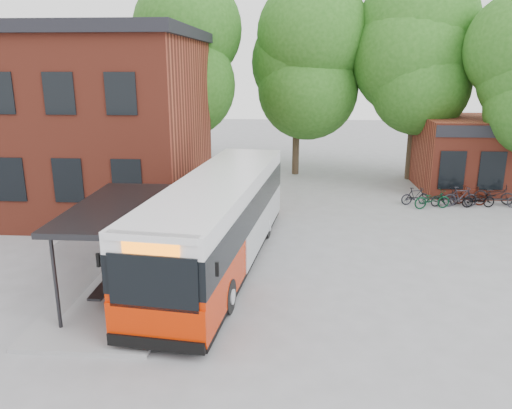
# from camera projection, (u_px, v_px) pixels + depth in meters

# --- Properties ---
(ground) EXTENTS (100.00, 100.00, 0.00)m
(ground) POSITION_uv_depth(u_px,v_px,m) (268.00, 284.00, 16.20)
(ground) COLOR gray
(station_building) EXTENTS (18.40, 10.40, 8.50)m
(station_building) POSITION_uv_depth(u_px,v_px,m) (13.00, 119.00, 24.53)
(station_building) COLOR maroon
(station_building) RESTS_ON ground
(bus_shelter) EXTENTS (3.60, 7.00, 2.90)m
(bus_shelter) POSITION_uv_depth(u_px,v_px,m) (119.00, 250.00, 15.14)
(bus_shelter) COLOR #252529
(bus_shelter) RESTS_ON ground
(bike_rail) EXTENTS (5.20, 0.10, 0.38)m
(bike_rail) POSITION_uv_depth(u_px,v_px,m) (461.00, 202.00, 25.14)
(bike_rail) COLOR #252529
(bike_rail) RESTS_ON ground
(tree_0) EXTENTS (7.92, 7.92, 11.00)m
(tree_0) POSITION_uv_depth(u_px,v_px,m) (183.00, 87.00, 30.46)
(tree_0) COLOR #235917
(tree_0) RESTS_ON ground
(tree_1) EXTENTS (7.92, 7.92, 10.40)m
(tree_1) POSITION_uv_depth(u_px,v_px,m) (297.00, 92.00, 31.04)
(tree_1) COLOR #235917
(tree_1) RESTS_ON ground
(tree_2) EXTENTS (7.92, 7.92, 11.00)m
(tree_2) POSITION_uv_depth(u_px,v_px,m) (416.00, 88.00, 29.54)
(tree_2) COLOR #235917
(tree_2) RESTS_ON ground
(city_bus) EXTENTS (4.08, 12.54, 3.13)m
(city_bus) POSITION_uv_depth(u_px,v_px,m) (220.00, 222.00, 17.45)
(city_bus) COLOR #C22201
(city_bus) RESTS_ON ground
(bicycle_0) EXTENTS (1.92, 1.03, 0.96)m
(bicycle_0) POSITION_uv_depth(u_px,v_px,m) (432.00, 199.00, 24.49)
(bicycle_0) COLOR #08311B
(bicycle_0) RESTS_ON ground
(bicycle_1) EXTENTS (1.55, 0.73, 0.90)m
(bicycle_1) POSITION_uv_depth(u_px,v_px,m) (415.00, 196.00, 25.18)
(bicycle_1) COLOR black
(bicycle_1) RESTS_ON ground
(bicycle_2) EXTENTS (1.74, 1.11, 0.86)m
(bicycle_2) POSITION_uv_depth(u_px,v_px,m) (445.00, 197.00, 24.99)
(bicycle_2) COLOR black
(bicycle_2) RESTS_ON ground
(bicycle_3) EXTENTS (1.74, 0.59, 1.03)m
(bicycle_3) POSITION_uv_depth(u_px,v_px,m) (460.00, 197.00, 24.79)
(bicycle_3) COLOR #23232A
(bicycle_3) RESTS_ON ground
(bicycle_4) EXTENTS (1.70, 0.78, 0.86)m
(bicycle_4) POSITION_uv_depth(u_px,v_px,m) (478.00, 199.00, 24.69)
(bicycle_4) COLOR black
(bicycle_4) RESTS_ON ground
(bicycle_5) EXTENTS (1.71, 0.82, 0.99)m
(bicycle_5) POSITION_uv_depth(u_px,v_px,m) (469.00, 195.00, 25.16)
(bicycle_5) COLOR #39120A
(bicycle_5) RESTS_ON ground
(bicycle_6) EXTENTS (2.00, 1.27, 0.99)m
(bicycle_6) POSITION_uv_depth(u_px,v_px,m) (494.00, 194.00, 25.37)
(bicycle_6) COLOR black
(bicycle_6) RESTS_ON ground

